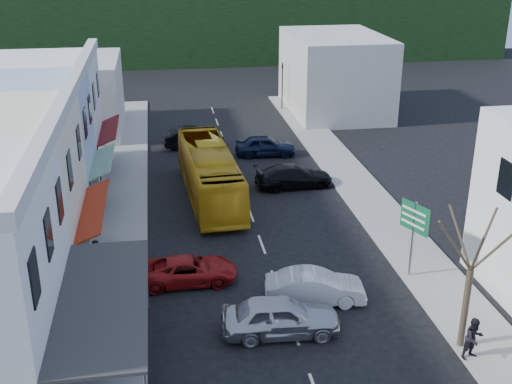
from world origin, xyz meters
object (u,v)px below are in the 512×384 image
(car_white, at_px, (315,288))
(car_silver, at_px, (281,319))
(traffic_signal, at_px, (282,87))
(car_red, at_px, (189,269))
(street_tree, at_px, (471,270))
(pedestrian_left, at_px, (98,260))
(bus, at_px, (210,174))
(direction_sign, at_px, (412,241))
(pedestrian_right, at_px, (474,339))

(car_white, bearing_deg, car_silver, 145.31)
(traffic_signal, bearing_deg, car_red, 90.39)
(street_tree, bearing_deg, pedestrian_left, 151.53)
(bus, bearing_deg, direction_sign, -56.71)
(car_white, xyz_separation_m, pedestrian_left, (-9.65, 3.61, 0.30))
(pedestrian_right, height_order, street_tree, street_tree)
(car_white, xyz_separation_m, traffic_signal, (4.96, 32.97, 1.51))
(street_tree, bearing_deg, car_red, 146.29)
(car_white, distance_m, direction_sign, 5.34)
(direction_sign, height_order, street_tree, street_tree)
(car_red, bearing_deg, pedestrian_left, 76.18)
(bus, xyz_separation_m, car_red, (-1.90, -10.28, -0.85))
(pedestrian_left, relative_size, traffic_signal, 0.39)
(car_silver, distance_m, street_tree, 7.71)
(car_silver, bearing_deg, car_white, -38.85)
(car_white, bearing_deg, traffic_signal, -1.09)
(car_silver, bearing_deg, pedestrian_left, 56.22)
(car_white, distance_m, traffic_signal, 33.37)
(direction_sign, bearing_deg, bus, 103.72)
(car_white, distance_m, pedestrian_left, 10.31)
(car_white, relative_size, street_tree, 0.63)
(car_white, relative_size, traffic_signal, 1.00)
(bus, height_order, pedestrian_right, bus)
(car_red, xyz_separation_m, direction_sign, (10.42, -1.21, 1.26))
(car_red, height_order, street_tree, street_tree)
(street_tree, xyz_separation_m, traffic_signal, (0.07, 37.25, -1.30))
(car_red, bearing_deg, street_tree, -124.22)
(direction_sign, bearing_deg, car_red, 150.54)
(car_white, height_order, direction_sign, direction_sign)
(car_silver, height_order, direction_sign, direction_sign)
(direction_sign, xyz_separation_m, street_tree, (-0.10, -5.68, 1.54))
(traffic_signal, bearing_deg, bus, 86.37)
(bus, relative_size, car_white, 2.64)
(car_white, height_order, traffic_signal, traffic_signal)
(street_tree, bearing_deg, direction_sign, 88.99)
(traffic_signal, bearing_deg, car_silver, 98.12)
(car_red, bearing_deg, direction_sign, -97.10)
(bus, bearing_deg, car_white, -77.97)
(car_silver, distance_m, pedestrian_right, 7.53)
(pedestrian_left, bearing_deg, car_silver, -109.85)
(car_white, xyz_separation_m, street_tree, (4.89, -4.28, 2.81))
(car_silver, bearing_deg, direction_sign, -59.43)
(car_white, distance_m, pedestrian_right, 7.13)
(bus, relative_size, street_tree, 1.65)
(car_red, bearing_deg, pedestrian_right, -127.23)
(bus, distance_m, traffic_signal, 21.81)
(car_red, distance_m, street_tree, 12.72)
(direction_sign, relative_size, street_tree, 0.56)
(direction_sign, distance_m, street_tree, 5.89)
(direction_sign, bearing_deg, street_tree, -113.87)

